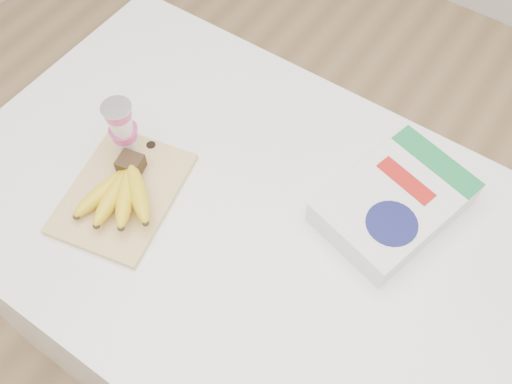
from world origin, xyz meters
TOP-DOWN VIEW (x-y plane):
  - room at (0.00, 0.00)m, footprint 4.00×4.00m
  - table at (0.00, 0.00)m, footprint 1.21×0.80m
  - cutting_board at (-0.22, -0.11)m, footprint 0.26×0.32m
  - bananas at (-0.21, -0.12)m, footprint 0.16×0.18m
  - yogurt_stack at (-0.28, -0.02)m, footprint 0.06×0.06m
  - cereal_box at (0.25, 0.17)m, footprint 0.26×0.33m

SIDE VIEW (x-z plane):
  - table at x=0.00m, z-range 0.00..0.90m
  - cutting_board at x=-0.22m, z-range 0.90..0.92m
  - cereal_box at x=0.25m, z-range 0.90..0.97m
  - bananas at x=-0.21m, z-range 0.91..0.98m
  - yogurt_stack at x=-0.28m, z-range 0.92..1.07m
  - room at x=0.00m, z-range -0.65..3.35m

